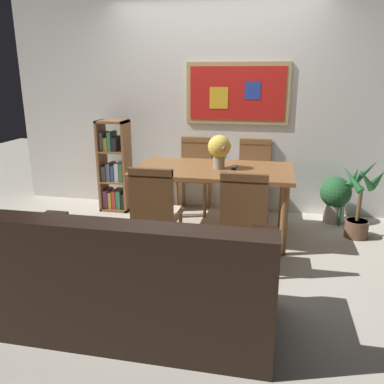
# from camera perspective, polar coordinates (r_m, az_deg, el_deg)

# --- Properties ---
(ground_plane) EXTENTS (12.00, 12.00, 0.00)m
(ground_plane) POSITION_cam_1_polar(r_m,az_deg,el_deg) (3.97, 0.50, -8.12)
(ground_plane) COLOR beige
(wall_back_with_painting) EXTENTS (5.20, 0.14, 2.60)m
(wall_back_with_painting) POSITION_cam_1_polar(r_m,az_deg,el_deg) (4.95, 3.67, 12.40)
(wall_back_with_painting) COLOR silver
(wall_back_with_painting) RESTS_ON ground_plane
(dining_table) EXTENTS (1.61, 0.90, 0.73)m
(dining_table) POSITION_cam_1_polar(r_m,az_deg,el_deg) (4.11, 3.08, 2.25)
(dining_table) COLOR brown
(dining_table) RESTS_ON ground_plane
(dining_chair_far_left) EXTENTS (0.40, 0.41, 0.91)m
(dining_chair_far_left) POSITION_cam_1_polar(r_m,az_deg,el_deg) (4.93, 0.41, 3.39)
(dining_chair_far_left) COLOR brown
(dining_chair_far_left) RESTS_ON ground_plane
(dining_chair_near_right) EXTENTS (0.40, 0.41, 0.91)m
(dining_chair_near_right) POSITION_cam_1_polar(r_m,az_deg,el_deg) (3.34, 7.46, -3.21)
(dining_chair_near_right) COLOR brown
(dining_chair_near_right) RESTS_ON ground_plane
(dining_chair_far_right) EXTENTS (0.40, 0.41, 0.91)m
(dining_chair_far_right) POSITION_cam_1_polar(r_m,az_deg,el_deg) (4.85, 8.89, 2.97)
(dining_chair_far_right) COLOR brown
(dining_chair_far_right) RESTS_ON ground_plane
(dining_chair_near_left) EXTENTS (0.40, 0.41, 0.91)m
(dining_chair_near_left) POSITION_cam_1_polar(r_m,az_deg,el_deg) (3.50, -5.34, -2.22)
(dining_chair_near_left) COLOR brown
(dining_chair_near_left) RESTS_ON ground_plane
(leather_couch) EXTENTS (1.80, 0.84, 0.84)m
(leather_couch) POSITION_cam_1_polar(r_m,az_deg,el_deg) (2.74, -7.91, -13.08)
(leather_couch) COLOR black
(leather_couch) RESTS_ON ground_plane
(bookshelf) EXTENTS (0.36, 0.28, 1.13)m
(bookshelf) POSITION_cam_1_polar(r_m,az_deg,el_deg) (5.05, -11.04, 3.02)
(bookshelf) COLOR brown
(bookshelf) RESTS_ON ground_plane
(potted_ivy) EXTENTS (0.35, 0.35, 0.59)m
(potted_ivy) POSITION_cam_1_polar(r_m,az_deg,el_deg) (4.86, 19.89, -0.66)
(potted_ivy) COLOR #B2ADA3
(potted_ivy) RESTS_ON ground_plane
(potted_palm) EXTENTS (0.44, 0.42, 0.83)m
(potted_palm) POSITION_cam_1_polar(r_m,az_deg,el_deg) (4.47, 22.93, -1.85)
(potted_palm) COLOR brown
(potted_palm) RESTS_ON ground_plane
(flower_vase) EXTENTS (0.23, 0.23, 0.34)m
(flower_vase) POSITION_cam_1_polar(r_m,az_deg,el_deg) (4.03, 3.95, 6.25)
(flower_vase) COLOR tan
(flower_vase) RESTS_ON dining_table
(tv_remote) EXTENTS (0.05, 0.16, 0.02)m
(tv_remote) POSITION_cam_1_polar(r_m,az_deg,el_deg) (4.09, 6.11, 3.54)
(tv_remote) COLOR black
(tv_remote) RESTS_ON dining_table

